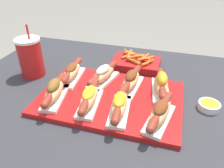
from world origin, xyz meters
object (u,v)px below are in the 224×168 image
object	(u,v)px
hot_dog_0	(54,91)
hot_dog_4	(72,72)
drink_cup	(31,57)
fries_basket	(136,63)
sauce_bowl	(209,106)
hot_dog_1	(89,97)
hot_dog_7	(161,84)
hot_dog_3	(160,113)
serving_tray	(110,98)
hot_dog_5	(103,75)
hot_dog_2	(120,105)
hot_dog_6	(131,80)

from	to	relation	value
hot_dog_0	hot_dog_4	size ratio (longest dim) A/B	0.99
drink_cup	fries_basket	bearing A→B (deg)	25.93
sauce_bowl	hot_dog_1	bearing A→B (deg)	-163.23
hot_dog_0	hot_dog_7	world-z (taller)	hot_dog_7
hot_dog_0	fries_basket	distance (m)	0.43
hot_dog_3	sauce_bowl	bearing A→B (deg)	40.02
serving_tray	hot_dog_3	size ratio (longest dim) A/B	2.50
hot_dog_3	hot_dog_5	distance (m)	0.30
hot_dog_3	hot_dog_2	bearing A→B (deg)	178.08
hot_dog_0	fries_basket	size ratio (longest dim) A/B	0.95
serving_tray	hot_dog_4	xyz separation A→B (m)	(-0.19, 0.08, 0.04)
hot_dog_4	hot_dog_5	size ratio (longest dim) A/B	1.02
hot_dog_0	sauce_bowl	xyz separation A→B (m)	(0.53, 0.12, -0.04)
hot_dog_3	drink_cup	size ratio (longest dim) A/B	0.90
hot_dog_2	hot_dog_0	bearing A→B (deg)	177.80
fries_basket	hot_dog_0	bearing A→B (deg)	-121.79
hot_dog_4	fries_basket	world-z (taller)	hot_dog_4
hot_dog_1	hot_dog_7	distance (m)	0.27
hot_dog_0	hot_dog_3	world-z (taller)	hot_dog_0
hot_dog_5	drink_cup	xyz separation A→B (m)	(-0.32, -0.00, 0.03)
hot_dog_1	hot_dog_3	xyz separation A→B (m)	(0.24, -0.01, 0.00)
hot_dog_7	fries_basket	size ratio (longest dim) A/B	0.95
hot_dog_2	sauce_bowl	size ratio (longest dim) A/B	2.81
hot_dog_5	hot_dog_6	size ratio (longest dim) A/B	0.98
hot_dog_1	drink_cup	xyz separation A→B (m)	(-0.33, 0.16, 0.03)
hot_dog_1	sauce_bowl	distance (m)	0.42
hot_dog_2	hot_dog_5	world-z (taller)	hot_dog_5
hot_dog_1	hot_dog_2	xyz separation A→B (m)	(0.11, -0.01, 0.00)
hot_dog_0	hot_dog_5	world-z (taller)	hot_dog_0
hot_dog_5	hot_dog_6	world-z (taller)	hot_dog_6
sauce_bowl	drink_cup	bearing A→B (deg)	177.08
hot_dog_1	hot_dog_4	size ratio (longest dim) A/B	1.00
hot_dog_1	hot_dog_3	world-z (taller)	hot_dog_3
hot_dog_1	hot_dog_0	bearing A→B (deg)	-179.90
serving_tray	hot_dog_4	distance (m)	0.21
hot_dog_3	hot_dog_5	world-z (taller)	hot_dog_5
serving_tray	hot_dog_1	size ratio (longest dim) A/B	2.47
hot_dog_0	hot_dog_2	distance (m)	0.24
sauce_bowl	hot_dog_5	bearing A→B (deg)	174.45
serving_tray	hot_dog_0	xyz separation A→B (m)	(-0.19, -0.07, 0.04)
hot_dog_4	drink_cup	distance (m)	0.20
hot_dog_6	sauce_bowl	distance (m)	0.29
hot_dog_4	hot_dog_6	bearing A→B (deg)	-0.45
serving_tray	hot_dog_0	distance (m)	0.20
hot_dog_0	hot_dog_1	world-z (taller)	hot_dog_0
hot_dog_3	sauce_bowl	xyz separation A→B (m)	(0.16, 0.13, -0.04)
hot_dog_1	hot_dog_2	distance (m)	0.11
hot_dog_1	hot_dog_6	bearing A→B (deg)	52.48
serving_tray	hot_dog_7	world-z (taller)	hot_dog_7
hot_dog_4	hot_dog_5	bearing A→B (deg)	4.53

